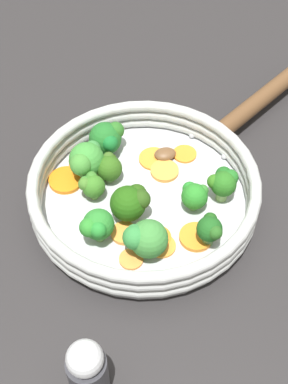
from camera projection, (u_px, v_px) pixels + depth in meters
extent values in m
plane|color=#262424|center=(144.00, 205.00, 0.70)|extent=(4.00, 4.00, 0.00)
cylinder|color=#B2B5B7|center=(144.00, 202.00, 0.69)|extent=(0.28, 0.28, 0.01)
torus|color=#B1B5B2|center=(144.00, 196.00, 0.68)|extent=(0.29, 0.29, 0.01)
torus|color=#B1B5B2|center=(144.00, 188.00, 0.67)|extent=(0.29, 0.29, 0.01)
torus|color=#B1B5B2|center=(144.00, 181.00, 0.66)|extent=(0.29, 0.29, 0.01)
cylinder|color=brown|center=(263.00, 98.00, 0.80)|extent=(0.20, 0.16, 0.03)
sphere|color=#B2B4B8|center=(225.00, 156.00, 0.73)|extent=(0.01, 0.01, 0.01)
sphere|color=#AEB1B8|center=(192.00, 135.00, 0.76)|extent=(0.01, 0.01, 0.01)
cylinder|color=orange|center=(196.00, 237.00, 0.65)|extent=(0.06, 0.06, 0.01)
cylinder|color=orange|center=(66.00, 180.00, 0.71)|extent=(0.06, 0.06, 0.01)
cylinder|color=orange|center=(162.00, 246.00, 0.64)|extent=(0.05, 0.05, 0.00)
cylinder|color=orange|center=(131.00, 259.00, 0.63)|extent=(0.04, 0.04, 0.00)
cylinder|color=#F9953B|center=(124.00, 233.00, 0.65)|extent=(0.05, 0.05, 0.01)
cylinder|color=orange|center=(157.00, 237.00, 0.65)|extent=(0.04, 0.04, 0.00)
cylinder|color=orange|center=(85.00, 165.00, 0.72)|extent=(0.05, 0.05, 0.01)
cylinder|color=#EC973C|center=(165.00, 171.00, 0.72)|extent=(0.05, 0.05, 0.01)
cylinder|color=orange|center=(154.00, 159.00, 0.73)|extent=(0.04, 0.04, 0.00)
cylinder|color=orange|center=(185.00, 154.00, 0.74)|extent=(0.05, 0.05, 0.00)
cylinder|color=#608C4A|center=(208.00, 238.00, 0.64)|extent=(0.01, 0.01, 0.02)
sphere|color=#1A511A|center=(209.00, 229.00, 0.63)|extent=(0.03, 0.03, 0.03)
sphere|color=#22541B|center=(215.00, 233.00, 0.61)|extent=(0.02, 0.02, 0.02)
sphere|color=#1B4C16|center=(210.00, 220.00, 0.63)|extent=(0.02, 0.02, 0.02)
cylinder|color=#6C9F5D|center=(128.00, 214.00, 0.67)|extent=(0.02, 0.02, 0.02)
sphere|color=#20510F|center=(128.00, 204.00, 0.65)|extent=(0.04, 0.04, 0.04)
sphere|color=#244910|center=(137.00, 194.00, 0.65)|extent=(0.03, 0.03, 0.03)
sphere|color=#274814|center=(141.00, 199.00, 0.64)|extent=(0.02, 0.02, 0.02)
cylinder|color=#67944A|center=(100.00, 234.00, 0.64)|extent=(0.01, 0.01, 0.02)
sphere|color=#287729|center=(98.00, 224.00, 0.63)|extent=(0.04, 0.04, 0.04)
sphere|color=#297C27|center=(89.00, 227.00, 0.62)|extent=(0.02, 0.02, 0.02)
sphere|color=#2F7630|center=(88.00, 227.00, 0.62)|extent=(0.02, 0.02, 0.02)
sphere|color=#237C2A|center=(98.00, 230.00, 0.61)|extent=(0.02, 0.02, 0.02)
cylinder|color=#658B55|center=(149.00, 248.00, 0.63)|extent=(0.01, 0.01, 0.01)
sphere|color=#397E36|center=(149.00, 239.00, 0.62)|extent=(0.05, 0.05, 0.05)
sphere|color=#337F3C|center=(135.00, 233.00, 0.61)|extent=(0.02, 0.02, 0.02)
sphere|color=#37823E|center=(135.00, 236.00, 0.62)|extent=(0.03, 0.03, 0.03)
sphere|color=#2F7E39|center=(135.00, 237.00, 0.61)|extent=(0.03, 0.03, 0.03)
cylinder|color=#75A350|center=(94.00, 194.00, 0.69)|extent=(0.01, 0.01, 0.01)
sphere|color=#346E21|center=(93.00, 186.00, 0.68)|extent=(0.03, 0.03, 0.03)
sphere|color=#3E6F25|center=(85.00, 184.00, 0.67)|extent=(0.02, 0.02, 0.02)
sphere|color=#38782A|center=(85.00, 182.00, 0.67)|extent=(0.01, 0.01, 0.01)
sphere|color=#336C24|center=(92.00, 177.00, 0.68)|extent=(0.02, 0.02, 0.02)
cylinder|color=#84AE5D|center=(222.00, 193.00, 0.68)|extent=(0.01, 0.01, 0.02)
sphere|color=#24631B|center=(223.00, 184.00, 0.67)|extent=(0.03, 0.03, 0.03)
sphere|color=#2E691A|center=(214.00, 182.00, 0.67)|extent=(0.02, 0.02, 0.02)
sphere|color=#1B591B|center=(224.00, 176.00, 0.67)|extent=(0.02, 0.02, 0.02)
sphere|color=#206621|center=(230.00, 178.00, 0.67)|extent=(0.02, 0.02, 0.02)
cylinder|color=#6F965A|center=(194.00, 204.00, 0.68)|extent=(0.01, 0.01, 0.01)
sphere|color=#267923|center=(194.00, 196.00, 0.66)|extent=(0.03, 0.03, 0.03)
sphere|color=#307029|center=(203.00, 190.00, 0.66)|extent=(0.02, 0.02, 0.02)
sphere|color=#237C26|center=(190.00, 189.00, 0.67)|extent=(0.02, 0.02, 0.02)
cylinder|color=#678F56|center=(88.00, 170.00, 0.71)|extent=(0.01, 0.01, 0.02)
sphere|color=#388432|center=(87.00, 160.00, 0.70)|extent=(0.05, 0.05, 0.05)
sphere|color=#367D39|center=(92.00, 149.00, 0.70)|extent=(0.02, 0.02, 0.02)
sphere|color=#3D8130|center=(81.00, 164.00, 0.68)|extent=(0.03, 0.03, 0.03)
cylinder|color=#7EA562|center=(110.00, 176.00, 0.71)|extent=(0.01, 0.01, 0.01)
sphere|color=#2C5816|center=(109.00, 168.00, 0.70)|extent=(0.03, 0.03, 0.03)
sphere|color=#35591D|center=(109.00, 158.00, 0.70)|extent=(0.02, 0.02, 0.02)
sphere|color=#2A530E|center=(110.00, 160.00, 0.70)|extent=(0.02, 0.02, 0.02)
cylinder|color=#739A4D|center=(106.00, 148.00, 0.74)|extent=(0.01, 0.01, 0.01)
sphere|color=#1E6222|center=(105.00, 138.00, 0.73)|extent=(0.04, 0.04, 0.04)
sphere|color=#26621F|center=(116.00, 130.00, 0.72)|extent=(0.02, 0.02, 0.02)
sphere|color=#166627|center=(110.00, 143.00, 0.71)|extent=(0.02, 0.02, 0.02)
ellipsoid|color=brown|center=(165.00, 154.00, 0.73)|extent=(0.03, 0.03, 0.01)
cylinder|color=#333338|center=(89.00, 377.00, 0.52)|extent=(0.04, 0.04, 0.07)
sphere|color=silver|center=(85.00, 359.00, 0.49)|extent=(0.04, 0.04, 0.04)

